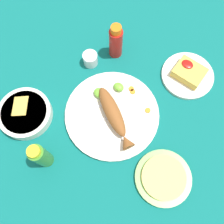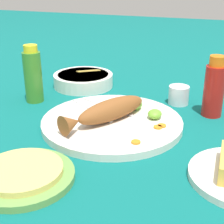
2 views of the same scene
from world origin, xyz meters
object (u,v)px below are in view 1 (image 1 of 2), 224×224
(fork_far, at_px, (88,112))
(hot_sauce_bottle_green, at_px, (41,156))
(fork_near, at_px, (90,123))
(tortilla_plate, at_px, (163,178))
(guacamole_bowl, at_px, (25,113))
(side_plate_fries, at_px, (187,75))
(main_plate, at_px, (112,115))
(salt_cup, at_px, (90,59))
(fried_fish, at_px, (114,116))
(hot_sauce_bottle_red, at_px, (116,42))

(fork_far, xyz_separation_m, hot_sauce_bottle_green, (0.01, 0.23, 0.06))
(fork_near, xyz_separation_m, tortilla_plate, (-0.33, 0.00, -0.01))
(fork_near, xyz_separation_m, guacamole_bowl, (0.22, 0.11, 0.00))
(fork_near, distance_m, fork_far, 0.05)
(fork_near, relative_size, tortilla_plate, 0.79)
(fork_far, bearing_deg, side_plate_fries, 174.45)
(main_plate, relative_size, guacamole_bowl, 1.80)
(fork_far, distance_m, hot_sauce_bottle_green, 0.23)
(main_plate, distance_m, side_plate_fries, 0.35)
(fork_far, height_order, guacamole_bowl, guacamole_bowl)
(fork_near, distance_m, side_plate_fries, 0.44)
(fork_near, distance_m, salt_cup, 0.27)
(fork_near, relative_size, side_plate_fries, 0.75)
(fried_fish, relative_size, fork_near, 1.55)
(side_plate_fries, bearing_deg, salt_cup, 26.94)
(fork_far, height_order, hot_sauce_bottle_green, hot_sauce_bottle_green)
(fork_near, bearing_deg, tortilla_plate, 126.49)
(main_plate, relative_size, fried_fish, 1.47)
(hot_sauce_bottle_green, distance_m, side_plate_fries, 0.64)
(hot_sauce_bottle_red, distance_m, salt_cup, 0.12)
(side_plate_fries, bearing_deg, tortilla_plate, 108.79)
(hot_sauce_bottle_red, bearing_deg, guacamole_bowl, 75.53)
(main_plate, distance_m, guacamole_bowl, 0.33)
(fried_fish, distance_m, salt_cup, 0.27)
(fried_fish, relative_size, tortilla_plate, 1.22)
(hot_sauce_bottle_green, bearing_deg, side_plate_fries, -111.76)
(side_plate_fries, bearing_deg, hot_sauce_bottle_red, 15.26)
(fork_near, relative_size, salt_cup, 2.62)
(fork_far, relative_size, tortilla_plate, 0.87)
(salt_cup, bearing_deg, hot_sauce_bottle_green, 106.04)
(fork_far, relative_size, salt_cup, 2.89)
(fried_fish, xyz_separation_m, side_plate_fries, (-0.13, -0.32, -0.04))
(fork_near, xyz_separation_m, fork_far, (0.03, -0.03, 0.00))
(tortilla_plate, bearing_deg, salt_cup, -23.99)
(main_plate, xyz_separation_m, tortilla_plate, (-0.28, 0.08, -0.00))
(main_plate, distance_m, fork_far, 0.09)
(fried_fish, bearing_deg, tortilla_plate, -165.60)
(fork_near, distance_m, hot_sauce_bottle_red, 0.34)
(salt_cup, relative_size, side_plate_fries, 0.28)
(hot_sauce_bottle_red, bearing_deg, salt_cup, 60.81)
(fried_fish, height_order, guacamole_bowl, fried_fish)
(hot_sauce_bottle_green, relative_size, side_plate_fries, 0.81)
(side_plate_fries, relative_size, guacamole_bowl, 1.06)
(hot_sauce_bottle_green, bearing_deg, fried_fish, -111.54)
(hot_sauce_bottle_green, relative_size, guacamole_bowl, 0.86)
(fried_fish, bearing_deg, fork_far, 52.88)
(guacamole_bowl, bearing_deg, hot_sauce_bottle_red, -104.47)
(fork_far, height_order, side_plate_fries, fork_far)
(hot_sauce_bottle_green, xyz_separation_m, guacamole_bowl, (0.17, -0.08, -0.06))
(fried_fish, distance_m, hot_sauce_bottle_green, 0.29)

